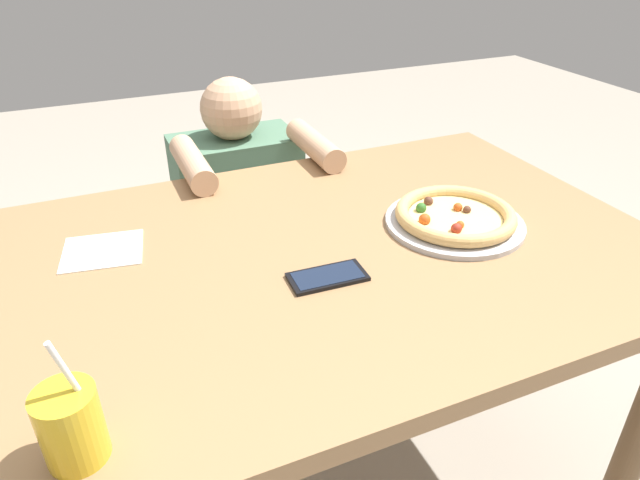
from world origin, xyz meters
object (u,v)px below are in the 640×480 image
Objects in this scene: drink_cup_colored at (71,425)px; cell_phone at (328,277)px; diner_seated at (242,232)px; pizza_near at (455,217)px.

drink_cup_colored is 1.25× the size of cell_phone.
cell_phone is at bearing -93.25° from diner_seated.
pizza_near is at bearing 21.97° from drink_cup_colored.
cell_phone is (0.46, 0.24, -0.05)m from drink_cup_colored.
drink_cup_colored reaches higher than pizza_near.
drink_cup_colored is at bearing -115.82° from diner_seated.
drink_cup_colored is 0.20× the size of diner_seated.
diner_seated is at bearing 64.18° from drink_cup_colored.
diner_seated reaches higher than pizza_near.
cell_phone is (-0.35, -0.08, -0.02)m from pizza_near.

